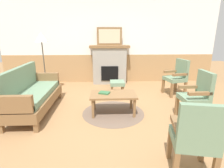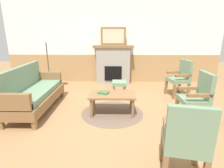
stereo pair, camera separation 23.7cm
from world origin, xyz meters
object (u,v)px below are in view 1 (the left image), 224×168
Objects in this scene: armchair_front_left at (195,136)px; armchair_near_fireplace at (197,94)px; footstool at (117,84)px; book_on_table at (104,93)px; fireplace at (110,64)px; framed_picture at (109,36)px; couch at (33,95)px; coffee_table at (113,96)px; floor_lamp_by_couch at (42,41)px; armchair_by_window_left at (177,76)px.

armchair_near_fireplace is at bearing 61.91° from armchair_front_left.
book_on_table is at bearing -106.37° from footstool.
fireplace is 3.15m from armchair_near_fireplace.
framed_picture reaches higher than couch.
floor_lamp_by_couch is (-1.88, 1.51, 1.06)m from coffee_table.
fireplace reaches higher than coffee_table.
floor_lamp_by_couch is at bearing -155.78° from framed_picture.
framed_picture reaches higher than floor_lamp_by_couch.
couch is 1.07× the size of floor_lamp_by_couch.
armchair_by_window_left reaches higher than book_on_table.
framed_picture is 1.69m from footstool.
book_on_table is 0.22× the size of armchair_by_window_left.
framed_picture is 0.82× the size of armchair_front_left.
floor_lamp_by_couch is (-0.15, 1.37, 1.05)m from couch.
armchair_by_window_left is 3.83m from floor_lamp_by_couch.
floor_lamp_by_couch reaches higher than armchair_by_window_left.
floor_lamp_by_couch is at bearing 96.38° from couch.
coffee_table is at bearing -8.27° from book_on_table.
book_on_table is at bearing 120.23° from armchair_front_left.
footstool is 2.38m from floor_lamp_by_couch.
couch is 3.69m from armchair_by_window_left.
floor_lamp_by_couch reaches higher than couch.
couch reaches higher than footstool.
armchair_by_window_left is (1.83, -1.21, -0.11)m from fireplace.
armchair_front_left is (-0.96, -2.90, 0.00)m from armchair_by_window_left.
footstool is 1.67m from armchair_by_window_left.
fireplace reaches higher than couch.
armchair_front_left is (0.87, -4.11, -1.02)m from framed_picture.
armchair_front_left is at bearing -77.33° from footstool.
armchair_by_window_left is at bearing -4.34° from footstool.
coffee_table is 4.45× the size of book_on_table.
couch is 3.38m from armchair_near_fireplace.
floor_lamp_by_couch is (-1.87, -0.84, -0.11)m from framed_picture.
fireplace is 6.03× the size of book_on_table.
framed_picture is 2.63m from coffee_table.
book_on_table is at bearing -41.12° from floor_lamp_by_couch.
fireplace is at bearing 120.94° from armchair_near_fireplace.
armchair_front_left is 0.58× the size of floor_lamp_by_couch.
coffee_table is 0.20m from book_on_table.
armchair_by_window_left is 1.00× the size of armchair_front_left.
footstool is 3.11m from armchair_front_left.
armchair_front_left is (1.04, -1.79, 0.08)m from book_on_table.
armchair_front_left is 4.36m from floor_lamp_by_couch.
armchair_front_left is (0.68, -3.03, 0.25)m from footstool.
armchair_near_fireplace is at bearing -11.97° from book_on_table.
fireplace is at bearing 24.21° from floor_lamp_by_couch.
book_on_table is 1.30m from footstool.
floor_lamp_by_couch reaches higher than fireplace.
fireplace is 1.33× the size of armchair_by_window_left.
footstool is at bearing 131.56° from armchair_near_fireplace.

